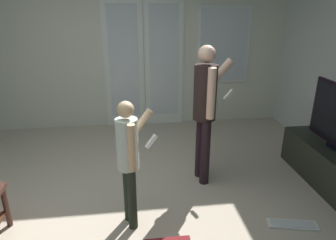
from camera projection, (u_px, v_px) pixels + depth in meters
The scene contains 5 objects.
ground_plane at pixel (92, 226), 2.78m from camera, with size 5.97×5.14×0.02m, color #BAAA96.
wall_back_with_doors at pixel (108, 45), 4.67m from camera, with size 5.97×0.09×2.71m.
person_adult at pixel (206, 104), 3.20m from camera, with size 0.51×0.46×1.53m.
person_child at pixel (129, 155), 2.57m from camera, with size 0.37×0.39×1.18m.
loose_keyboard at pixel (293, 224), 2.77m from camera, with size 0.46×0.23×0.02m.
Camera 1 is at (0.41, -2.32, 1.89)m, focal length 32.34 mm.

